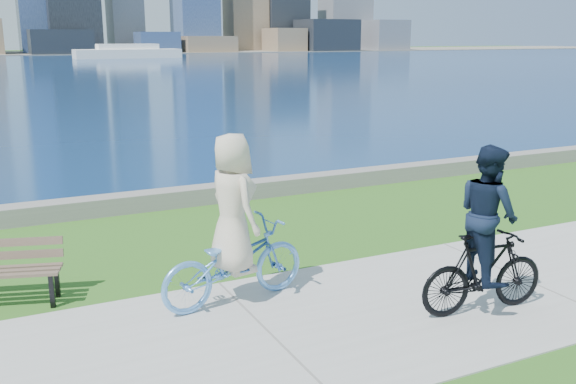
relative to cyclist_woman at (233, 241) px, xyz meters
name	(u,v)px	position (x,y,z in m)	size (l,w,h in m)	color
ground	(270,335)	(0.04, -1.06, -0.85)	(320.00, 320.00, 0.00)	#285B18
concrete_path	(270,334)	(0.04, -1.06, -0.84)	(80.00, 3.50, 0.02)	#A6A5A0
seawall	(144,201)	(0.04, 5.14, -0.67)	(90.00, 0.50, 0.35)	slate
bay_water	(1,67)	(0.04, 70.94, -0.84)	(320.00, 131.00, 0.01)	navy
ferry_far	(128,52)	(18.68, 93.01, 0.04)	(15.72, 4.49, 2.13)	white
cyclist_woman	(233,241)	(0.00, 0.00, 0.00)	(1.03, 2.15, 2.23)	#63A5F0
cyclist_man	(486,244)	(2.70, -1.66, 0.07)	(0.73, 1.78, 2.14)	black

